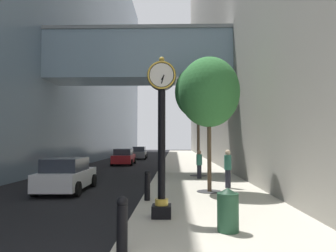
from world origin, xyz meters
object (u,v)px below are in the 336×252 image
at_px(trash_bin, 228,209).
at_px(bollard_third, 147,185).
at_px(bollard_nearest, 122,224).
at_px(street_tree_mid_near, 198,92).
at_px(car_white_far, 67,175).
at_px(pedestrian_by_clock, 199,164).
at_px(street_clock, 162,128).
at_px(car_red_near, 124,157).
at_px(pedestrian_walking, 228,167).
at_px(car_grey_mid, 139,153).
at_px(street_tree_near, 209,92).

bearing_deg(trash_bin, bollard_third, 120.79).
xyz_separation_m(bollard_nearest, trash_bin, (2.31, 1.52, -0.04)).
bearing_deg(street_tree_mid_near, car_white_far, -140.13).
height_order(bollard_nearest, pedestrian_by_clock, pedestrian_by_clock).
bearing_deg(car_white_far, bollard_nearest, -63.84).
distance_m(street_clock, bollard_nearest, 3.54).
bearing_deg(car_white_far, bollard_third, -34.44).
bearing_deg(street_tree_mid_near, bollard_nearest, -100.52).
height_order(bollard_third, pedestrian_by_clock, pedestrian_by_clock).
distance_m(bollard_nearest, bollard_third, 5.39).
height_order(street_clock, car_red_near, street_clock).
xyz_separation_m(bollard_third, pedestrian_walking, (3.51, 3.09, 0.38)).
relative_size(pedestrian_walking, car_red_near, 0.39).
distance_m(bollard_nearest, pedestrian_by_clock, 12.32).
distance_m(car_grey_mid, car_white_far, 26.08).
xyz_separation_m(street_tree_mid_near, pedestrian_walking, (0.99, -5.09, -4.39)).
distance_m(bollard_third, pedestrian_by_clock, 7.12).
relative_size(street_tree_near, car_red_near, 1.28).
distance_m(pedestrian_by_clock, car_red_near, 13.93).
distance_m(bollard_third, street_tree_mid_near, 9.80).
bearing_deg(car_red_near, street_clock, -77.67).
relative_size(pedestrian_walking, pedestrian_by_clock, 1.08).
bearing_deg(car_red_near, bollard_third, -77.93).
bearing_deg(trash_bin, pedestrian_by_clock, 89.21).
bearing_deg(street_clock, pedestrian_walking, 62.97).
bearing_deg(street_clock, bollard_third, 104.21).
bearing_deg(bollard_nearest, car_grey_mid, 96.10).
relative_size(car_grey_mid, car_white_far, 1.08).
bearing_deg(street_tree_mid_near, pedestrian_by_clock, -92.65).
bearing_deg(pedestrian_walking, street_clock, -117.03).
relative_size(street_tree_near, trash_bin, 5.61).
xyz_separation_m(bollard_nearest, car_grey_mid, (-3.66, 34.21, 0.08)).
xyz_separation_m(street_tree_near, car_white_far, (-6.52, 0.75, -3.71)).
distance_m(street_clock, street_tree_mid_near, 11.23).
xyz_separation_m(bollard_third, pedestrian_by_clock, (2.45, 6.68, 0.30)).
bearing_deg(street_tree_mid_near, street_clock, -99.96).
height_order(street_clock, car_white_far, street_clock).
relative_size(bollard_nearest, street_tree_mid_near, 0.16).
distance_m(pedestrian_walking, car_red_near, 17.61).
height_order(trash_bin, pedestrian_by_clock, pedestrian_by_clock).
bearing_deg(car_red_near, bollard_nearest, -80.54).
height_order(pedestrian_walking, pedestrian_by_clock, pedestrian_walking).
xyz_separation_m(street_tree_near, pedestrian_walking, (0.99, 1.10, -3.37)).
bearing_deg(street_tree_near, car_grey_mid, 102.97).
relative_size(pedestrian_by_clock, car_red_near, 0.36).
relative_size(bollard_nearest, car_white_far, 0.27).
relative_size(street_clock, car_white_far, 1.14).
relative_size(street_clock, bollard_third, 4.20).
bearing_deg(pedestrian_walking, trash_bin, -99.80).
bearing_deg(car_grey_mid, pedestrian_by_clock, -74.57).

